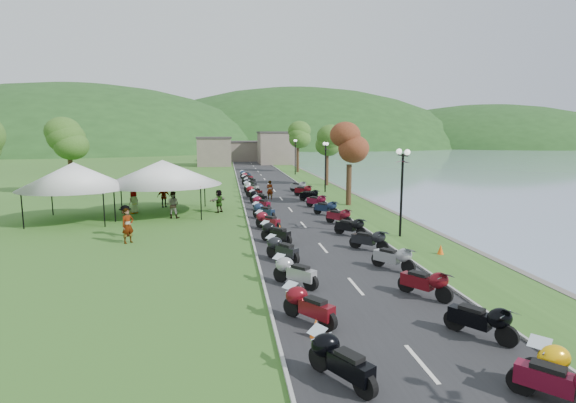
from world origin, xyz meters
name	(u,v)px	position (x,y,z in m)	size (l,w,h in m)	color
road	(274,191)	(0.00, 40.00, 0.01)	(7.00, 120.00, 0.02)	#28282A
hills_backdrop	(237,147)	(0.00, 200.00, 0.00)	(360.00, 120.00, 76.00)	#285621
far_building	(241,151)	(-2.00, 85.00, 2.50)	(18.00, 16.00, 5.00)	#796C5E
moto_row_left	(262,207)	(-2.37, 26.11, 0.55)	(2.60, 54.89, 1.10)	#331411
moto_row_right	(344,221)	(2.23, 20.24, 0.55)	(2.60, 39.18, 1.10)	#331411
vendor_tent_main	(164,187)	(-9.55, 27.61, 2.00)	(5.71, 5.71, 4.00)	white
vendor_tent_side	(75,192)	(-15.13, 25.65, 2.00)	(4.87, 4.87, 4.00)	white
tree_lakeside	(349,159)	(5.14, 29.66, 3.86)	(2.78, 2.78, 7.71)	#427425
pedestrian_a	(129,243)	(-10.30, 18.57, 0.00)	(0.70, 0.51, 1.92)	slate
pedestrian_b	(173,218)	(-8.70, 25.68, 0.00)	(0.93, 0.51, 1.92)	slate
pedestrian_c	(127,236)	(-10.76, 20.26, 0.00)	(1.19, 0.49, 1.83)	slate
traffic_cone_near	(316,328)	(-2.41, 5.87, 0.29)	(0.37, 0.37, 0.57)	#F2590C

